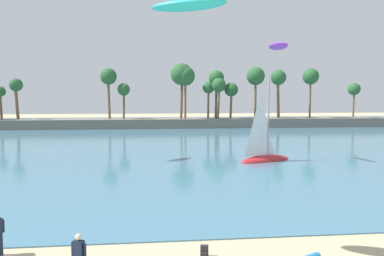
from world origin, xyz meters
name	(u,v)px	position (x,y,z in m)	size (l,w,h in m)	color
sea	(148,132)	(0.00, 55.89, 0.03)	(220.00, 99.21, 0.06)	teal
palm_headland	(160,109)	(2.25, 65.51, 3.60)	(95.38, 6.00, 12.53)	slate
backpack_near_kite	(204,252)	(2.45, 4.70, 0.21)	(0.33, 0.31, 0.44)	#232328
sailboat_mid_bay	(264,153)	(10.97, 25.15, 0.78)	(5.72, 3.66, 7.99)	red
kite_aloft_high_over_bay	(278,46)	(12.10, 25.18, 10.63)	(3.14, 1.07, 0.44)	purple
kite_aloft_drifting_left	(188,5)	(1.84, 4.70, 9.24)	(2.84, 0.97, 0.40)	#1EADB2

